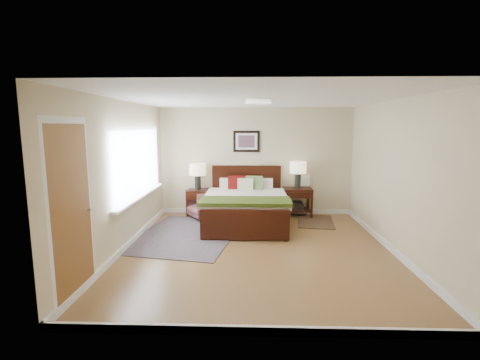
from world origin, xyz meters
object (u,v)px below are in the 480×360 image
(lamp_right, at_px, (298,169))
(bed, at_px, (246,201))
(nightstand_right, at_px, (297,199))
(armchair, at_px, (206,204))
(nightstand_left, at_px, (198,195))
(rug_persian, at_px, (187,234))
(lamp_left, at_px, (198,171))

(lamp_right, bearing_deg, bed, -145.82)
(nightstand_right, xyz_separation_m, armchair, (-2.11, -0.26, -0.06))
(bed, height_order, nightstand_left, bed)
(nightstand_left, distance_m, rug_persian, 1.59)
(nightstand_left, bearing_deg, bed, -34.86)
(nightstand_right, relative_size, rug_persian, 0.26)
(lamp_right, xyz_separation_m, armchair, (-2.11, -0.27, -0.76))
(rug_persian, bearing_deg, lamp_right, 43.27)
(lamp_right, xyz_separation_m, rug_persian, (-2.32, -1.54, -1.08))
(armchair, bearing_deg, bed, 27.00)
(nightstand_left, distance_m, lamp_right, 2.40)
(nightstand_left, distance_m, nightstand_right, 2.32)
(armchair, bearing_deg, nightstand_right, 64.27)
(lamp_left, bearing_deg, nightstand_left, -90.00)
(armchair, distance_m, rug_persian, 1.32)
(rug_persian, bearing_deg, armchair, 90.44)
(lamp_left, distance_m, rug_persian, 1.85)
(bed, distance_m, nightstand_right, 1.44)
(bed, distance_m, lamp_right, 1.55)
(lamp_right, relative_size, armchair, 0.84)
(bed, distance_m, rug_persian, 1.44)
(nightstand_right, distance_m, lamp_left, 2.41)
(nightstand_right, xyz_separation_m, lamp_right, (0.00, 0.01, 0.70))
(nightstand_right, bearing_deg, armchair, -173.06)
(lamp_right, bearing_deg, rug_persian, -146.46)
(lamp_left, height_order, rug_persian, lamp_left)
(nightstand_right, bearing_deg, rug_persian, -146.69)
(bed, relative_size, nightstand_left, 3.53)
(nightstand_left, distance_m, armchair, 0.36)
(nightstand_right, height_order, lamp_left, lamp_left)
(lamp_right, bearing_deg, nightstand_right, -90.00)
(lamp_left, bearing_deg, rug_persian, -89.87)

